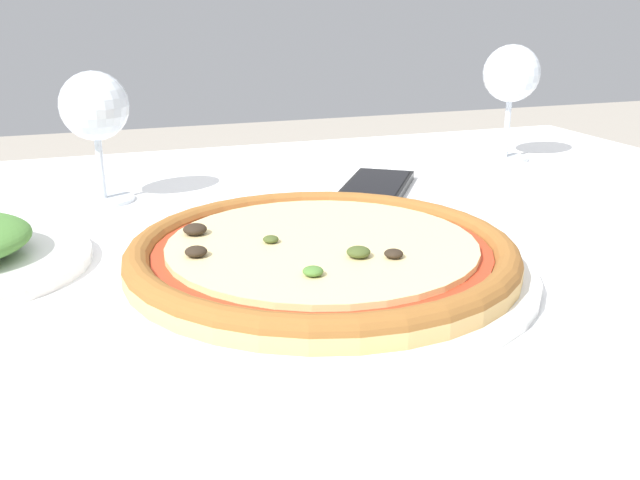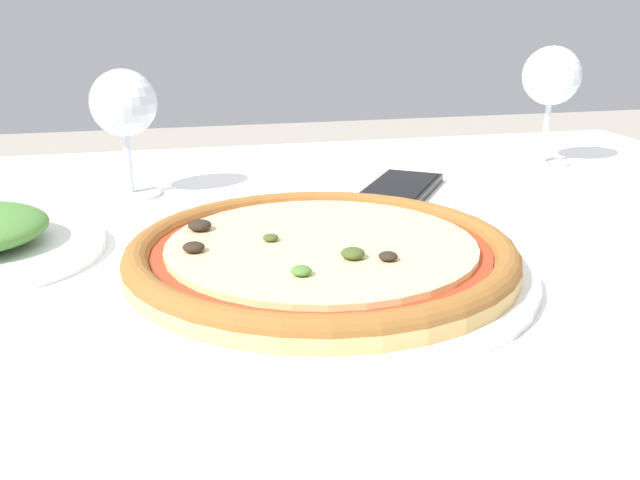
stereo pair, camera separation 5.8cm
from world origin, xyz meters
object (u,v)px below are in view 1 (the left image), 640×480
Objects in this scene: wine_glass_far_right at (511,77)px; cell_phone at (377,186)px; wine_glass_far_left at (95,110)px; pizza_plate at (320,255)px; dining_table at (384,352)px.

wine_glass_far_right is 1.01× the size of cell_phone.
wine_glass_far_left is 0.56m from wine_glass_far_right.
pizza_plate is at bearing -139.85° from wine_glass_far_right.
wine_glass_far_left is (-0.21, 0.30, 0.18)m from dining_table.
dining_table is at bearing -134.93° from wine_glass_far_right.
cell_phone is at bearing -11.03° from wine_glass_far_left.
wine_glass_far_right is at bearing 4.24° from wine_glass_far_left.
cell_phone is at bearing -157.40° from wine_glass_far_right.
wine_glass_far_left is (-0.16, 0.30, 0.09)m from pizza_plate.
pizza_plate is 2.40× the size of wine_glass_far_left.
wine_glass_far_left is 0.91× the size of wine_glass_far_right.
pizza_plate is 0.34m from wine_glass_far_left.
pizza_plate reaches higher than cell_phone.
wine_glass_far_left is at bearing 117.78° from pizza_plate.
pizza_plate is 0.28m from cell_phone.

